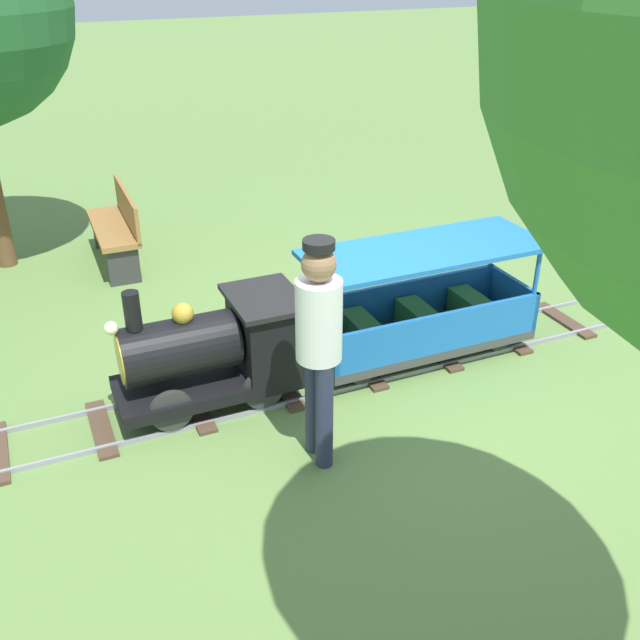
% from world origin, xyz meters
% --- Properties ---
extents(ground_plane, '(60.00, 60.00, 0.00)m').
position_xyz_m(ground_plane, '(0.00, 0.00, 0.00)').
color(ground_plane, '#608442').
extents(track, '(0.73, 5.70, 0.04)m').
position_xyz_m(track, '(0.00, 0.38, 0.02)').
color(track, gray).
rests_on(track, ground_plane).
extents(locomotive, '(0.69, 1.45, 1.02)m').
position_xyz_m(locomotive, '(0.00, 1.24, 0.48)').
color(locomotive, black).
rests_on(locomotive, ground_plane).
extents(passenger_car, '(0.79, 2.00, 0.97)m').
position_xyz_m(passenger_car, '(0.00, -0.52, 0.42)').
color(passenger_car, '#3F3F3F').
rests_on(passenger_car, ground_plane).
extents(conductor_person, '(0.30, 0.30, 1.62)m').
position_xyz_m(conductor_person, '(-0.91, 0.81, 0.96)').
color(conductor_person, '#282D47').
rests_on(conductor_person, ground_plane).
extents(park_bench, '(1.30, 0.42, 0.82)m').
position_xyz_m(park_bench, '(3.09, 1.47, 0.42)').
color(park_bench, olive).
rests_on(park_bench, ground_plane).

